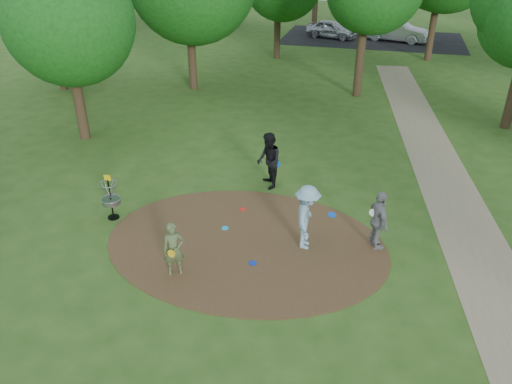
# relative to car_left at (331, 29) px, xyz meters

# --- Properties ---
(ground) EXTENTS (100.00, 100.00, 0.00)m
(ground) POSITION_rel_car_left_xyz_m (1.22, -29.46, -0.68)
(ground) COLOR #2D5119
(ground) RESTS_ON ground
(dirt_clearing) EXTENTS (8.40, 8.40, 0.02)m
(dirt_clearing) POSITION_rel_car_left_xyz_m (1.22, -29.46, -0.67)
(dirt_clearing) COLOR #47301C
(dirt_clearing) RESTS_ON ground
(footpath) EXTENTS (7.55, 39.89, 0.01)m
(footpath) POSITION_rel_car_left_xyz_m (7.72, -27.46, -0.68)
(footpath) COLOR #8C7A5B
(footpath) RESTS_ON ground
(parking_lot) EXTENTS (14.00, 8.00, 0.01)m
(parking_lot) POSITION_rel_car_left_xyz_m (3.22, 0.54, -0.68)
(parking_lot) COLOR black
(parking_lot) RESTS_ON ground
(player_observer_with_disc) EXTENTS (0.68, 0.60, 1.56)m
(player_observer_with_disc) POSITION_rel_car_left_xyz_m (-0.23, -31.29, 0.10)
(player_observer_with_disc) COLOR #53643A
(player_observer_with_disc) RESTS_ON ground
(player_throwing_with_disc) EXTENTS (1.27, 1.34, 1.98)m
(player_throwing_with_disc) POSITION_rel_car_left_xyz_m (2.96, -29.15, 0.31)
(player_throwing_with_disc) COLOR #83ADC3
(player_throwing_with_disc) RESTS_ON ground
(player_walking_with_disc) EXTENTS (1.13, 1.22, 2.02)m
(player_walking_with_disc) POSITION_rel_car_left_xyz_m (1.04, -25.80, 0.33)
(player_walking_with_disc) COLOR black
(player_walking_with_disc) RESTS_ON ground
(player_waiting_with_disc) EXTENTS (0.89, 1.16, 1.83)m
(player_waiting_with_disc) POSITION_rel_car_left_xyz_m (4.94, -28.68, 0.23)
(player_waiting_with_disc) COLOR gray
(player_waiting_with_disc) RESTS_ON ground
(disc_ground_cyan) EXTENTS (0.22, 0.22, 0.02)m
(disc_ground_cyan) POSITION_rel_car_left_xyz_m (0.39, -28.87, -0.65)
(disc_ground_cyan) COLOR #1CB0E2
(disc_ground_cyan) RESTS_ON dirt_clearing
(disc_ground_blue) EXTENTS (0.22, 0.22, 0.02)m
(disc_ground_blue) POSITION_rel_car_left_xyz_m (1.68, -30.38, -0.65)
(disc_ground_blue) COLOR #0C2ACE
(disc_ground_blue) RESTS_ON dirt_clearing
(disc_ground_red) EXTENTS (0.22, 0.22, 0.02)m
(disc_ground_red) POSITION_rel_car_left_xyz_m (0.60, -27.64, -0.65)
(disc_ground_red) COLOR red
(disc_ground_red) RESTS_ON dirt_clearing
(car_left) EXTENTS (4.31, 2.71, 1.37)m
(car_left) POSITION_rel_car_left_xyz_m (0.00, 0.00, 0.00)
(car_left) COLOR #A9ACB1
(car_left) RESTS_ON ground
(car_right) EXTENTS (5.03, 2.67, 1.58)m
(car_right) POSITION_rel_car_left_xyz_m (5.05, 0.01, 0.11)
(car_right) COLOR #B1B5B9
(car_right) RESTS_ON ground
(disc_golf_basket) EXTENTS (0.63, 0.63, 1.54)m
(disc_golf_basket) POSITION_rel_car_left_xyz_m (-3.28, -29.16, 0.19)
(disc_golf_basket) COLOR black
(disc_golf_basket) RESTS_ON ground
(tree_ring) EXTENTS (37.65, 46.15, 9.51)m
(tree_ring) POSITION_rel_car_left_xyz_m (2.96, -20.17, 4.62)
(tree_ring) COLOR #332316
(tree_ring) RESTS_ON ground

